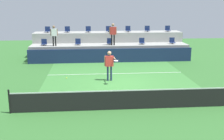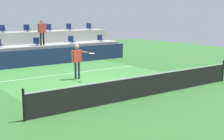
{
  "view_description": "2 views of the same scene",
  "coord_description": "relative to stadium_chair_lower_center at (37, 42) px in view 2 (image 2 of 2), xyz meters",
  "views": [
    {
      "loc": [
        -1.79,
        -15.51,
        4.67
      ],
      "look_at": [
        -0.53,
        -0.9,
        1.07
      ],
      "focal_mm": 44.44,
      "sensor_mm": 36.0,
      "label": 1
    },
    {
      "loc": [
        -8.57,
        -13.38,
        3.36
      ],
      "look_at": [
        -0.25,
        -1.92,
        0.84
      ],
      "focal_mm": 50.52,
      "sensor_mm": 36.0,
      "label": 2
    }
  ],
  "objects": [
    {
      "name": "ground_plane",
      "position": [
        0.01,
        -7.23,
        -1.46
      ],
      "size": [
        40.0,
        40.0,
        0.0
      ],
      "primitive_type": "plane",
      "color": "#336B2D"
    },
    {
      "name": "court_inner_paint",
      "position": [
        0.01,
        -6.23,
        -1.46
      ],
      "size": [
        9.0,
        10.0,
        0.01
      ],
      "primitive_type": "cube",
      "color": "#3D7F38",
      "rests_on": "ground_plane"
    },
    {
      "name": "court_service_line",
      "position": [
        0.01,
        -4.83,
        -1.46
      ],
      "size": [
        9.0,
        0.06,
        0.0
      ],
      "primitive_type": "cube",
      "color": "white",
      "rests_on": "ground_plane"
    },
    {
      "name": "tennis_net",
      "position": [
        0.01,
        -11.23,
        -0.97
      ],
      "size": [
        10.48,
        0.08,
        1.07
      ],
      "color": "black",
      "rests_on": "ground_plane"
    },
    {
      "name": "sponsor_backboard",
      "position": [
        0.01,
        -1.23,
        -0.91
      ],
      "size": [
        13.0,
        0.16,
        1.1
      ],
      "primitive_type": "cube",
      "color": "navy",
      "rests_on": "ground_plane"
    },
    {
      "name": "seating_tier_lower",
      "position": [
        0.01,
        0.07,
        -0.84
      ],
      "size": [
        13.0,
        1.8,
        1.25
      ],
      "primitive_type": "cube",
      "color": "#9E9E99",
      "rests_on": "ground_plane"
    },
    {
      "name": "seating_tier_upper",
      "position": [
        0.01,
        1.87,
        -0.41
      ],
      "size": [
        13.0,
        1.8,
        2.1
      ],
      "primitive_type": "cube",
      "color": "#9E9E99",
      "rests_on": "ground_plane"
    },
    {
      "name": "stadium_chair_lower_center",
      "position": [
        0.0,
        0.0,
        0.0
      ],
      "size": [
        0.44,
        0.4,
        0.52
      ],
      "color": "#2D2D33",
      "rests_on": "seating_tier_lower"
    },
    {
      "name": "stadium_chair_lower_right",
      "position": [
        2.7,
        0.0,
        0.0
      ],
      "size": [
        0.44,
        0.4,
        0.52
      ],
      "color": "#2D2D33",
      "rests_on": "seating_tier_lower"
    },
    {
      "name": "stadium_chair_lower_far_right",
      "position": [
        5.3,
        0.0,
        0.0
      ],
      "size": [
        0.44,
        0.4,
        0.52
      ],
      "color": "#2D2D33",
      "rests_on": "seating_tier_lower"
    },
    {
      "name": "stadium_chair_upper_mid_left",
      "position": [
        -1.75,
        1.8,
        0.85
      ],
      "size": [
        0.44,
        0.4,
        0.52
      ],
      "color": "#2D2D33",
      "rests_on": "seating_tier_upper"
    },
    {
      "name": "stadium_chair_upper_center",
      "position": [
        0.03,
        1.8,
        0.85
      ],
      "size": [
        0.44,
        0.4,
        0.52
      ],
      "color": "#2D2D33",
      "rests_on": "seating_tier_upper"
    },
    {
      "name": "stadium_chair_upper_mid_right",
      "position": [
        1.78,
        1.8,
        0.85
      ],
      "size": [
        0.44,
        0.4,
        0.52
      ],
      "color": "#2D2D33",
      "rests_on": "seating_tier_upper"
    },
    {
      "name": "stadium_chair_upper_right",
      "position": [
        3.52,
        1.8,
        0.85
      ],
      "size": [
        0.44,
        0.4,
        0.52
      ],
      "color": "#2D2D33",
      "rests_on": "seating_tier_upper"
    },
    {
      "name": "stadium_chair_upper_far_right",
      "position": [
        5.38,
        1.8,
        0.85
      ],
      "size": [
        0.44,
        0.4,
        0.52
      ],
      "color": "#2D2D33",
      "rests_on": "seating_tier_upper"
    },
    {
      "name": "tennis_player",
      "position": [
        -0.52,
        -6.5,
        -0.33
      ],
      "size": [
        0.76,
        1.23,
        1.83
      ],
      "color": "navy",
      "rests_on": "ground_plane"
    },
    {
      "name": "spectator_leaning_on_rail",
      "position": [
        0.23,
        -0.38,
        0.86
      ],
      "size": [
        0.61,
        0.24,
        1.77
      ],
      "color": "black",
      "rests_on": "seating_tier_lower"
    },
    {
      "name": "tennis_ball",
      "position": [
        -2.97,
        -8.41,
        -0.71
      ],
      "size": [
        0.07,
        0.07,
        0.07
      ],
      "color": "#CCE033"
    }
  ]
}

